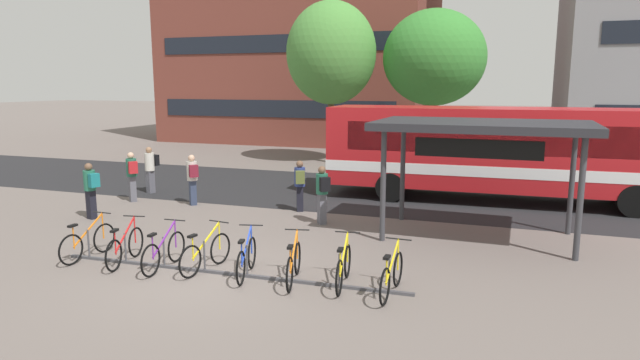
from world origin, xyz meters
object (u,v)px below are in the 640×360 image
object	(u,v)px
commuter_black_pack_1	(322,191)
street_tree_1	(331,53)
transit_shelter	(482,130)
parked_bicycle_blue_4	(247,259)
commuter_red_pack_3	(132,173)
city_bus	(508,150)
parked_bicycle_red_1	(125,247)
commuter_olive_pack_5	(300,182)
parked_bicycle_orange_5	(294,265)
commuter_teal_pack_0	(91,187)
parked_bicycle_yellow_3	(206,253)
street_tree_0	(434,58)
parked_bicycle_orange_0	(88,242)
parked_bicycle_yellow_7	(392,276)
commuter_maroon_pack_2	(192,176)
parked_bicycle_yellow_6	(344,268)
parked_bicycle_purple_2	(164,252)
commuter_black_pack_4	(150,167)

from	to	relation	value
commuter_black_pack_1	street_tree_1	xyz separation A→B (m)	(-3.66, 12.00, 4.53)
transit_shelter	parked_bicycle_blue_4	bearing A→B (deg)	-132.28
commuter_red_pack_3	city_bus	bearing A→B (deg)	-121.10
parked_bicycle_blue_4	parked_bicycle_red_1	bearing A→B (deg)	79.44
parked_bicycle_red_1	commuter_olive_pack_5	size ratio (longest dim) A/B	1.05
parked_bicycle_orange_5	commuter_teal_pack_0	distance (m)	8.23
parked_bicycle_yellow_3	street_tree_0	xyz separation A→B (m)	(2.40, 17.56, 4.86)
transit_shelter	commuter_olive_pack_5	distance (m)	5.94
street_tree_1	parked_bicycle_red_1	bearing A→B (deg)	-87.85
city_bus	commuter_teal_pack_0	size ratio (longest dim) A/B	7.17
city_bus	parked_bicycle_blue_4	world-z (taller)	city_bus
commuter_teal_pack_0	street_tree_0	xyz separation A→B (m)	(8.00, 14.69, 4.27)
parked_bicycle_orange_0	street_tree_0	size ratio (longest dim) A/B	0.23
parked_bicycle_orange_5	transit_shelter	size ratio (longest dim) A/B	0.31
city_bus	street_tree_0	distance (m)	9.52
parked_bicycle_yellow_7	commuter_maroon_pack_2	size ratio (longest dim) A/B	1.02
parked_bicycle_orange_0	commuter_olive_pack_5	xyz separation A→B (m)	(2.91, 6.00, 0.55)
parked_bicycle_orange_0	commuter_olive_pack_5	size ratio (longest dim) A/B	1.06
parked_bicycle_orange_5	commuter_olive_pack_5	xyz separation A→B (m)	(-2.16, 5.88, 0.55)
parked_bicycle_yellow_6	commuter_teal_pack_0	distance (m)	9.13
parked_bicycle_purple_2	commuter_red_pack_3	distance (m)	7.53
commuter_maroon_pack_2	commuter_red_pack_3	world-z (taller)	commuter_red_pack_3
city_bus	commuter_black_pack_4	size ratio (longest dim) A/B	7.05
parked_bicycle_red_1	transit_shelter	size ratio (longest dim) A/B	0.31
commuter_red_pack_3	parked_bicycle_yellow_6	bearing A→B (deg)	-169.90
city_bus	transit_shelter	xyz separation A→B (m)	(-0.66, -4.89, 1.07)
street_tree_0	parked_bicycle_purple_2	bearing A→B (deg)	-100.56
parked_bicycle_yellow_3	commuter_maroon_pack_2	size ratio (longest dim) A/B	1.02
parked_bicycle_blue_4	parked_bicycle_orange_5	distance (m)	1.07
parked_bicycle_yellow_7	commuter_maroon_pack_2	bearing A→B (deg)	56.94
parked_bicycle_yellow_6	parked_bicycle_blue_4	bearing A→B (deg)	86.17
commuter_black_pack_1	street_tree_0	size ratio (longest dim) A/B	0.22
commuter_teal_pack_0	commuter_red_pack_3	bearing A→B (deg)	-61.15
street_tree_1	city_bus	bearing A→B (deg)	-39.41
commuter_black_pack_1	commuter_maroon_pack_2	size ratio (longest dim) A/B	1.00
commuter_red_pack_3	street_tree_0	size ratio (longest dim) A/B	0.23
parked_bicycle_red_1	street_tree_0	size ratio (longest dim) A/B	0.22
parked_bicycle_yellow_3	commuter_black_pack_1	bearing A→B (deg)	-5.73
parked_bicycle_yellow_6	parked_bicycle_orange_5	bearing A→B (deg)	91.21
parked_bicycle_orange_0	commuter_red_pack_3	xyz separation A→B (m)	(-3.02, 5.45, 0.60)
parked_bicycle_yellow_6	transit_shelter	xyz separation A→B (m)	(2.32, 4.48, 2.46)
transit_shelter	parked_bicycle_purple_2	bearing A→B (deg)	-141.45
parked_bicycle_orange_5	street_tree_1	size ratio (longest dim) A/B	0.21
city_bus	parked_bicycle_orange_5	xyz separation A→B (m)	(-3.99, -9.53, -1.39)
commuter_black_pack_1	street_tree_1	bearing A→B (deg)	-21.25
parked_bicycle_orange_5	parked_bicycle_orange_0	bearing A→B (deg)	78.29
parked_bicycle_yellow_3	parked_bicycle_orange_0	bearing A→B (deg)	100.73
parked_bicycle_orange_0	commuter_black_pack_4	bearing A→B (deg)	27.93
parked_bicycle_orange_0	street_tree_1	bearing A→B (deg)	0.55
parked_bicycle_orange_5	street_tree_0	distance (m)	18.27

